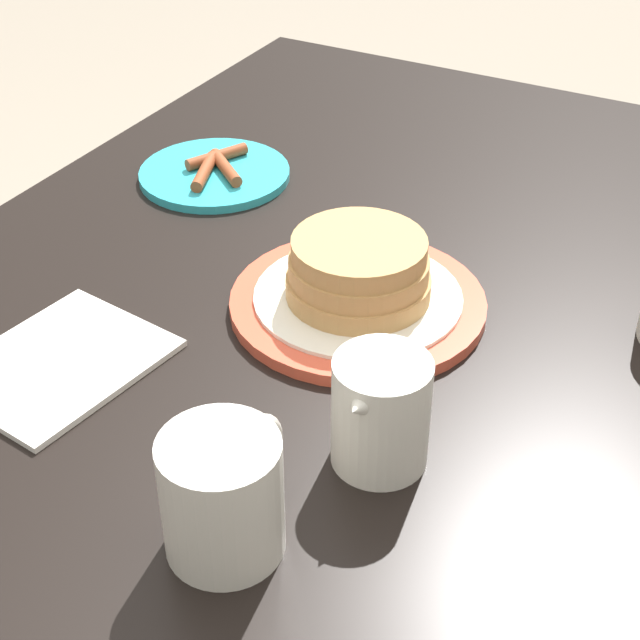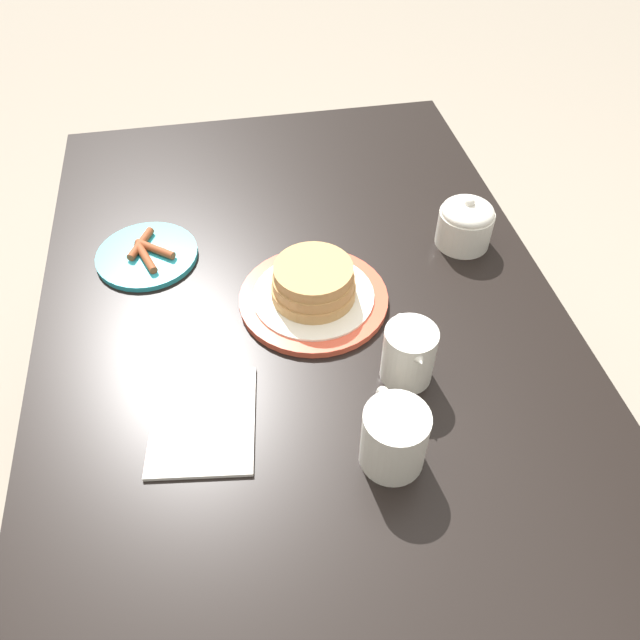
% 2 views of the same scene
% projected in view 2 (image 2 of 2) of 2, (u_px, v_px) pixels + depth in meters
% --- Properties ---
extents(ground_plane, '(8.00, 8.00, 0.00)m').
position_uv_depth(ground_plane, '(310.00, 529.00, 1.54)').
color(ground_plane, gray).
extents(dining_table, '(1.31, 0.84, 0.75)m').
position_uv_depth(dining_table, '(306.00, 372.00, 1.08)').
color(dining_table, black).
rests_on(dining_table, ground_plane).
extents(pancake_plate, '(0.24, 0.24, 0.08)m').
position_uv_depth(pancake_plate, '(313.00, 289.00, 1.00)').
color(pancake_plate, '#DB5138').
rests_on(pancake_plate, dining_table).
extents(side_plate_bacon, '(0.18, 0.18, 0.02)m').
position_uv_depth(side_plate_bacon, '(147.00, 255.00, 1.09)').
color(side_plate_bacon, '#2DADBC').
rests_on(side_plate_bacon, dining_table).
extents(coffee_mug, '(0.12, 0.08, 0.10)m').
position_uv_depth(coffee_mug, '(394.00, 436.00, 0.79)').
color(coffee_mug, silver).
rests_on(coffee_mug, dining_table).
extents(creamer_pitcher, '(0.12, 0.08, 0.10)m').
position_uv_depth(creamer_pitcher, '(409.00, 354.00, 0.88)').
color(creamer_pitcher, silver).
rests_on(creamer_pitcher, dining_table).
extents(sugar_bowl, '(0.10, 0.10, 0.10)m').
position_uv_depth(sugar_bowl, '(465.00, 223.00, 1.09)').
color(sugar_bowl, silver).
rests_on(sugar_bowl, dining_table).
extents(napkin, '(0.19, 0.16, 0.01)m').
position_uv_depth(napkin, '(203.00, 420.00, 0.86)').
color(napkin, silver).
rests_on(napkin, dining_table).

